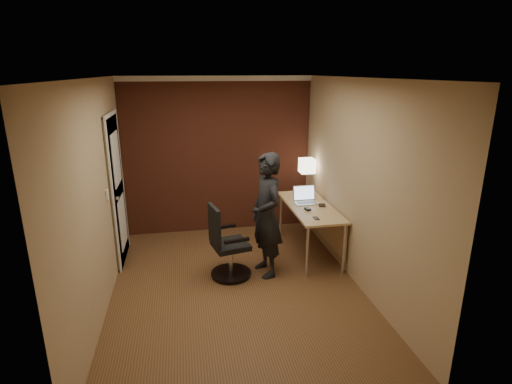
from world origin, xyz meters
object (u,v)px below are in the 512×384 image
mouse (308,209)px  laptop (305,198)px  phone (316,218)px  person (267,215)px  desk (315,214)px  desk_lamp (307,166)px  wallet (322,205)px  office_chair (226,247)px

mouse → laptop: bearing=70.3°
mouse → phone: 0.33m
mouse → person: size_ratio=0.06×
desk → desk_lamp: (0.07, 0.66, 0.55)m
laptop → phone: bearing=-95.0°
wallet → office_chair: (-1.43, -0.45, -0.32)m
desk_lamp → mouse: size_ratio=5.35×
desk → phone: bearing=-107.0°
laptop → phone: (-0.06, -0.68, -0.06)m
desk → wallet: bearing=-29.6°
laptop → office_chair: (-1.25, -0.67, -0.37)m
desk_lamp → office_chair: bearing=-140.6°
mouse → office_chair: office_chair is taller
desk → phone: 0.55m
desk → office_chair: bearing=-159.5°
wallet → phone: bearing=-117.7°
desk_lamp → office_chair: 1.97m
desk_lamp → laptop: bearing=-109.1°
laptop → person: size_ratio=0.21×
laptop → mouse: bearing=-101.3°
desk → mouse: 0.28m
person → office_chair: bearing=-100.9°
phone → office_chair: 1.23m
office_chair → person: bearing=1.4°
desk_lamp → mouse: 0.96m
mouse → office_chair: size_ratio=0.10×
desk_lamp → phone: desk_lamp is taller
desk_lamp → wallet: (0.01, -0.71, -0.41)m
laptop → person: person is taller
laptop → wallet: laptop is taller
desk_lamp → office_chair: desk_lamp is taller
office_chair → person: size_ratio=0.59×
laptop → phone: size_ratio=2.89×
desk → laptop: 0.27m
mouse → person: 0.72m
desk → desk_lamp: 0.86m
mouse → phone: bearing=-96.7°
person → wallet: bearing=103.7°
mouse → desk_lamp: bearing=65.7°
wallet → office_chair: 1.53m
phone → desk: bearing=70.9°
wallet → person: 1.00m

